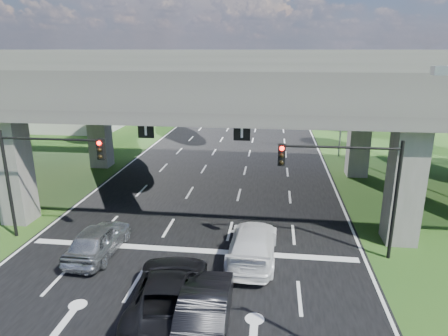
% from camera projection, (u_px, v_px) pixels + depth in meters
% --- Properties ---
extents(ground, '(160.00, 160.00, 0.00)m').
position_uv_depth(ground, '(174.00, 289.00, 17.35)').
color(ground, '#1E4817').
rests_on(ground, ground).
extents(road, '(18.00, 120.00, 0.03)m').
position_uv_depth(road, '(210.00, 204.00, 26.86)').
color(road, black).
rests_on(road, ground).
extents(overpass, '(80.00, 15.00, 10.00)m').
position_uv_depth(overpass, '(213.00, 82.00, 26.50)').
color(overpass, '#3D3A37').
rests_on(overpass, ground).
extents(warehouse, '(20.00, 10.00, 4.00)m').
position_uv_depth(warehouse, '(47.00, 112.00, 53.14)').
color(warehouse, '#9E9E99').
rests_on(warehouse, ground).
extents(signal_right, '(5.76, 0.54, 6.00)m').
position_uv_depth(signal_right, '(351.00, 177.00, 18.98)').
color(signal_right, black).
rests_on(signal_right, ground).
extents(signal_left, '(5.76, 0.54, 6.00)m').
position_uv_depth(signal_left, '(43.00, 166.00, 20.83)').
color(signal_left, black).
rests_on(signal_left, ground).
extents(streetlight_far, '(3.38, 0.25, 10.00)m').
position_uv_depth(streetlight_far, '(339.00, 96.00, 37.32)').
color(streetlight_far, gray).
rests_on(streetlight_far, ground).
extents(streetlight_beyond, '(3.38, 0.25, 10.00)m').
position_uv_depth(streetlight_beyond, '(321.00, 82.00, 52.53)').
color(streetlight_beyond, gray).
rests_on(streetlight_beyond, ground).
extents(tree_left_near, '(4.50, 4.50, 7.80)m').
position_uv_depth(tree_left_near, '(103.00, 100.00, 42.35)').
color(tree_left_near, black).
rests_on(tree_left_near, ground).
extents(tree_left_mid, '(3.91, 3.90, 6.76)m').
position_uv_depth(tree_left_mid, '(107.00, 97.00, 50.50)').
color(tree_left_mid, black).
rests_on(tree_left_mid, ground).
extents(tree_left_far, '(4.80, 4.80, 8.32)m').
position_uv_depth(tree_left_far, '(155.00, 85.00, 57.36)').
color(tree_left_far, black).
rests_on(tree_left_far, ground).
extents(tree_right_near, '(4.20, 4.20, 7.28)m').
position_uv_depth(tree_right_near, '(361.00, 105.00, 41.16)').
color(tree_right_near, black).
rests_on(tree_right_near, ground).
extents(tree_right_mid, '(3.91, 3.90, 6.76)m').
position_uv_depth(tree_right_mid, '(373.00, 99.00, 48.51)').
color(tree_right_mid, black).
rests_on(tree_right_mid, ground).
extents(tree_right_far, '(4.50, 4.50, 7.80)m').
position_uv_depth(tree_right_far, '(331.00, 88.00, 56.40)').
color(tree_right_far, black).
rests_on(tree_right_far, ground).
extents(car_silver, '(2.04, 4.81, 1.62)m').
position_uv_depth(car_silver, '(98.00, 240.00, 20.00)').
color(car_silver, '#A5A8AC').
rests_on(car_silver, road).
extents(car_dark, '(1.93, 5.09, 1.66)m').
position_uv_depth(car_dark, '(206.00, 307.00, 14.74)').
color(car_dark, black).
rests_on(car_dark, road).
extents(car_white, '(2.45, 5.70, 1.64)m').
position_uv_depth(car_white, '(252.00, 244.00, 19.58)').
color(car_white, white).
rests_on(car_white, road).
extents(car_trailing, '(3.25, 6.14, 1.64)m').
position_uv_depth(car_trailing, '(169.00, 291.00, 15.77)').
color(car_trailing, black).
rests_on(car_trailing, road).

